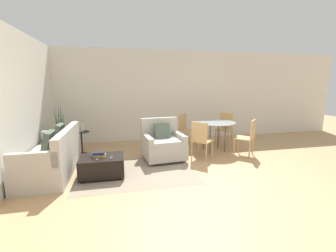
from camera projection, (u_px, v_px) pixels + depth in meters
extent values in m
plane|color=tan|center=(211.00, 185.00, 3.93)|extent=(20.00, 20.00, 0.00)
cube|color=silver|center=(168.00, 96.00, 7.01)|extent=(12.00, 0.06, 2.75)
cube|color=silver|center=(24.00, 103.00, 4.41)|extent=(0.06, 12.00, 2.75)
cube|color=gray|center=(137.00, 172.00, 4.50)|extent=(2.29, 1.66, 0.00)
cube|color=brown|center=(140.00, 182.00, 4.02)|extent=(2.25, 0.06, 0.00)
cube|color=brown|center=(138.00, 175.00, 4.34)|extent=(2.25, 0.06, 0.00)
cube|color=brown|center=(137.00, 169.00, 4.66)|extent=(2.25, 0.06, 0.00)
cube|color=brown|center=(136.00, 163.00, 4.98)|extent=(2.25, 0.06, 0.00)
cube|color=#B2ADA3|center=(51.00, 163.00, 4.39)|extent=(0.82, 1.85, 0.43)
cube|color=#B2ADA3|center=(68.00, 140.00, 4.38)|extent=(0.14, 1.85, 0.45)
cube|color=#B2ADA3|center=(60.00, 136.00, 5.15)|extent=(0.76, 0.12, 0.26)
cube|color=#B2ADA3|center=(33.00, 161.00, 3.49)|extent=(0.76, 0.12, 0.26)
cube|color=#4C5B4C|center=(59.00, 134.00, 4.71)|extent=(0.19, 0.40, 0.41)
cube|color=#4C5B4C|center=(48.00, 142.00, 4.00)|extent=(0.19, 0.40, 0.41)
cube|color=#B2ADA3|center=(164.00, 150.00, 5.23)|extent=(0.98, 0.95, 0.34)
cube|color=#B2ADA3|center=(164.00, 141.00, 5.15)|extent=(0.73, 0.81, 0.10)
cube|color=#B2ADA3|center=(159.00, 128.00, 5.49)|extent=(0.90, 0.21, 0.53)
cube|color=#B2ADA3|center=(147.00, 140.00, 5.06)|extent=(0.20, 0.80, 0.20)
cube|color=#B2ADA3|center=(179.00, 137.00, 5.30)|extent=(0.20, 0.80, 0.20)
cylinder|color=brown|center=(152.00, 165.00, 4.82)|extent=(0.05, 0.05, 0.06)
cylinder|color=brown|center=(184.00, 161.00, 5.05)|extent=(0.05, 0.05, 0.06)
cylinder|color=brown|center=(145.00, 155.00, 5.48)|extent=(0.05, 0.05, 0.06)
cylinder|color=brown|center=(173.00, 152.00, 5.71)|extent=(0.05, 0.05, 0.06)
cube|color=#4C5B4C|center=(162.00, 131.00, 5.25)|extent=(0.38, 0.24, 0.37)
cube|color=black|center=(102.00, 165.00, 4.27)|extent=(0.81, 0.61, 0.34)
cylinder|color=black|center=(81.00, 182.00, 3.99)|extent=(0.04, 0.04, 0.04)
cylinder|color=black|center=(122.00, 179.00, 4.14)|extent=(0.04, 0.04, 0.04)
cylinder|color=black|center=(85.00, 171.00, 4.48)|extent=(0.04, 0.04, 0.04)
cylinder|color=black|center=(121.00, 169.00, 4.63)|extent=(0.04, 0.04, 0.04)
cube|color=gold|center=(99.00, 156.00, 4.26)|extent=(0.24, 0.18, 0.03)
cube|color=#2D478C|center=(98.00, 154.00, 4.25)|extent=(0.26, 0.19, 0.03)
cube|color=black|center=(99.00, 153.00, 4.24)|extent=(0.22, 0.16, 0.03)
cube|color=#333338|center=(111.00, 158.00, 4.18)|extent=(0.06, 0.17, 0.01)
cube|color=#333338|center=(97.00, 159.00, 4.11)|extent=(0.05, 0.17, 0.01)
cylinder|color=brown|center=(63.00, 148.00, 5.60)|extent=(0.35, 0.35, 0.32)
cylinder|color=black|center=(62.00, 142.00, 5.57)|extent=(0.33, 0.33, 0.02)
cone|color=#286033|center=(64.00, 126.00, 5.53)|extent=(0.05, 0.09, 0.77)
cone|color=#286033|center=(62.00, 126.00, 5.53)|extent=(0.11, 0.11, 0.78)
cone|color=#286033|center=(61.00, 122.00, 5.53)|extent=(0.13, 0.06, 0.97)
cone|color=#286033|center=(59.00, 123.00, 5.52)|extent=(0.12, 0.12, 0.96)
cone|color=#286033|center=(58.00, 128.00, 5.49)|extent=(0.04, 0.07, 0.71)
cone|color=#286033|center=(57.00, 125.00, 5.42)|extent=(0.13, 0.14, 0.87)
cone|color=#286033|center=(60.00, 127.00, 5.43)|extent=(0.12, 0.06, 0.78)
cone|color=#286033|center=(62.00, 127.00, 5.47)|extent=(0.06, 0.07, 0.79)
cylinder|color=black|center=(81.00, 132.00, 5.56)|extent=(0.39, 0.39, 0.02)
cylinder|color=black|center=(82.00, 143.00, 5.61)|extent=(0.04, 0.04, 0.54)
cylinder|color=black|center=(83.00, 154.00, 5.66)|extent=(0.22, 0.22, 0.02)
cube|color=silver|center=(81.00, 128.00, 5.54)|extent=(0.13, 0.05, 0.19)
cube|color=#B2A893|center=(81.00, 128.00, 5.53)|extent=(0.11, 0.04, 0.17)
cube|color=silver|center=(81.00, 130.00, 5.57)|extent=(0.02, 0.04, 0.09)
cylinder|color=#99A8AD|center=(215.00, 122.00, 5.83)|extent=(1.07, 1.07, 0.01)
cylinder|color=#59595B|center=(210.00, 139.00, 5.66)|extent=(0.04, 0.04, 0.76)
cylinder|color=#59595B|center=(225.00, 138.00, 5.74)|extent=(0.04, 0.04, 0.76)
cylinder|color=#59595B|center=(204.00, 135.00, 6.05)|extent=(0.04, 0.04, 0.76)
cylinder|color=#59595B|center=(218.00, 134.00, 6.14)|extent=(0.04, 0.04, 0.76)
cube|color=tan|center=(202.00, 141.00, 5.25)|extent=(0.59, 0.59, 0.03)
cube|color=tan|center=(199.00, 132.00, 5.05)|extent=(0.29, 0.29, 0.45)
cylinder|color=tan|center=(212.00, 149.00, 5.35)|extent=(0.03, 0.03, 0.42)
cylinder|color=tan|center=(198.00, 147.00, 5.54)|extent=(0.03, 0.03, 0.42)
cylinder|color=tan|center=(206.00, 153.00, 5.05)|extent=(0.03, 0.03, 0.42)
cylinder|color=tan|center=(192.00, 150.00, 5.24)|extent=(0.03, 0.03, 0.42)
cube|color=tan|center=(244.00, 138.00, 5.48)|extent=(0.59, 0.59, 0.03)
cube|color=tan|center=(253.00, 129.00, 5.34)|extent=(0.29, 0.29, 0.45)
cylinder|color=tan|center=(238.00, 144.00, 5.77)|extent=(0.03, 0.03, 0.42)
cylinder|color=tan|center=(234.00, 148.00, 5.47)|extent=(0.03, 0.03, 0.42)
cylinder|color=tan|center=(253.00, 146.00, 5.58)|extent=(0.03, 0.03, 0.42)
cylinder|color=tan|center=(249.00, 150.00, 5.28)|extent=(0.03, 0.03, 0.42)
cube|color=tan|center=(188.00, 131.00, 6.29)|extent=(0.59, 0.59, 0.03)
cube|color=tan|center=(183.00, 122.00, 6.35)|extent=(0.29, 0.29, 0.45)
cylinder|color=tan|center=(191.00, 141.00, 6.09)|extent=(0.03, 0.03, 0.42)
cylinder|color=tan|center=(197.00, 138.00, 6.39)|extent=(0.03, 0.03, 0.42)
cylinder|color=tan|center=(180.00, 139.00, 6.28)|extent=(0.03, 0.03, 0.42)
cylinder|color=tan|center=(186.00, 137.00, 6.58)|extent=(0.03, 0.03, 0.42)
cube|color=tan|center=(224.00, 130.00, 6.52)|extent=(0.59, 0.59, 0.03)
cube|color=tan|center=(226.00, 120.00, 6.64)|extent=(0.29, 0.29, 0.45)
cylinder|color=tan|center=(216.00, 137.00, 6.51)|extent=(0.03, 0.03, 0.42)
cylinder|color=tan|center=(228.00, 139.00, 6.32)|extent=(0.03, 0.03, 0.42)
cylinder|color=tan|center=(220.00, 135.00, 6.81)|extent=(0.03, 0.03, 0.42)
cylinder|color=tan|center=(232.00, 137.00, 6.62)|extent=(0.03, 0.03, 0.42)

